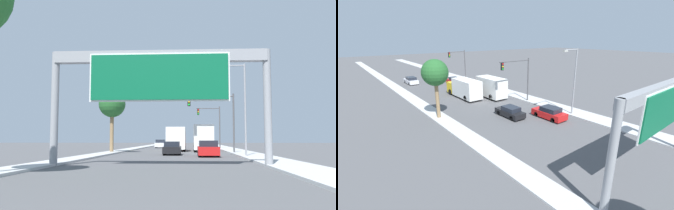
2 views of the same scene
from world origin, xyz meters
TOP-DOWN VIEW (x-y plane):
  - sidewalk_right at (7.75, 60.00)m, footprint 3.00×120.00m
  - median_strip_left at (-7.25, 60.00)m, footprint 2.00×120.00m
  - sign_gantry at (0.00, 17.87)m, footprint 13.37×0.73m
  - car_near_right at (3.50, 57.15)m, footprint 1.74×4.60m
  - car_near_center at (0.00, 34.12)m, footprint 1.76×4.20m
  - car_far_left at (3.50, 30.65)m, footprint 1.90×4.41m
  - car_far_right at (-3.50, 63.51)m, footprint 1.83×4.78m
  - truck_box_primary at (0.00, 46.07)m, footprint 2.43×8.25m
  - truck_box_secondary at (3.50, 44.05)m, footprint 2.42×8.05m
  - traffic_light_near_intersection at (5.03, 38.00)m, footprint 5.55×0.32m
  - traffic_light_mid_block at (5.61, 58.00)m, footprint 3.96×0.32m
  - palm_tree_background at (-7.37, 39.20)m, footprint 3.17×3.17m
  - street_lamp_right at (6.51, 29.72)m, footprint 2.69×0.28m

SIDE VIEW (x-z plane):
  - sidewalk_right at x=7.75m, z-range 0.00..0.15m
  - median_strip_left at x=-7.25m, z-range 0.00..0.15m
  - car_near_center at x=0.00m, z-range -0.03..1.34m
  - car_far_left at x=3.50m, z-range -0.04..1.45m
  - car_far_right at x=-3.50m, z-range -0.04..1.45m
  - car_near_right at x=3.50m, z-range -0.05..1.47m
  - truck_box_primary at x=0.00m, z-range 0.03..3.17m
  - truck_box_secondary at x=3.50m, z-range 0.02..3.41m
  - traffic_light_near_intersection at x=5.03m, z-range 1.24..7.98m
  - traffic_light_mid_block at x=5.61m, z-range 1.14..8.13m
  - street_lamp_right at x=6.51m, z-range 0.79..9.28m
  - sign_gantry at x=0.00m, z-range 1.94..8.94m
  - palm_tree_background at x=-7.37m, z-range 1.98..9.32m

